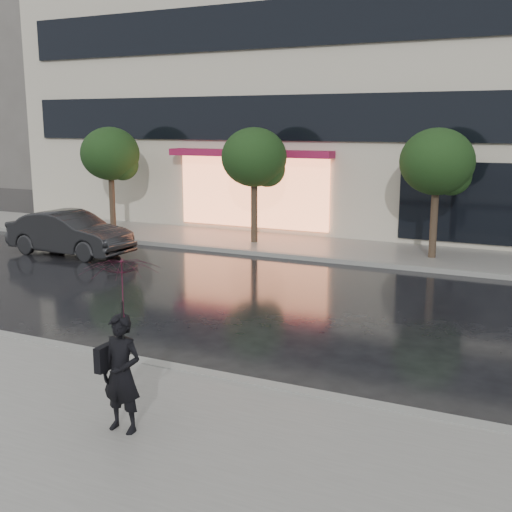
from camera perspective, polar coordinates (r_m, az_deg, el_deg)
The scene contains 12 objects.
ground at distance 12.18m, azimuth -8.08°, elevation -8.07°, with size 120.00×120.00×0.00m, color black.
sidewalk_near at distance 9.83m, azimuth -18.92°, elevation -13.17°, with size 60.00×4.50×0.12m, color slate.
sidewalk_far at distance 21.15m, azimuth 7.47°, elevation 0.58°, with size 60.00×3.50×0.12m, color slate.
curb_near at distance 11.39m, azimuth -10.91°, elevation -9.20°, with size 60.00×0.25×0.14m, color gray.
curb_far at distance 19.53m, azimuth 5.85°, elevation -0.28°, with size 60.00×0.25×0.14m, color gray.
office_building at distance 28.63m, azimuth 13.21°, elevation 21.25°, with size 30.00×12.76×18.00m.
bg_building_left at distance 49.50m, azimuth -18.95°, elevation 13.25°, with size 14.00×10.00×12.00m, color #59544F.
tree_far_west at distance 24.88m, azimuth -12.68°, elevation 8.69°, with size 2.20×2.20×3.99m.
tree_mid_west at distance 21.69m, azimuth 0.02°, elevation 8.58°, with size 2.20×2.20×3.99m.
tree_mid_east at distance 19.85m, azimuth 15.98°, elevation 7.85°, with size 2.20×2.20×3.99m.
parked_car at distance 21.16m, azimuth -16.22°, elevation 1.96°, with size 1.47×4.21×1.39m, color black.
pedestrian_with_umbrella at distance 8.35m, azimuth -11.88°, elevation -5.22°, with size 1.01×1.02×2.34m.
Camera 1 is at (6.45, -9.49, 4.08)m, focal length 45.00 mm.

